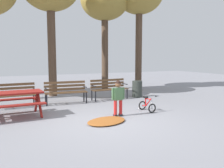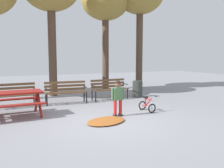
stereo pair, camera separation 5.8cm
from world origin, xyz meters
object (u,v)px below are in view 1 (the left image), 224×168
trash_bin (137,89)px  kids_bicycle (147,105)px  park_bench_left (66,90)px  child_standing (118,95)px  park_bench_far_left (12,93)px  park_bench_right (109,87)px  picnic_table (11,98)px

trash_bin → kids_bicycle: bearing=-114.8°
park_bench_left → child_standing: child_standing is taller
trash_bin → park_bench_far_left: bearing=179.6°
kids_bicycle → park_bench_far_left: bearing=147.1°
kids_bicycle → trash_bin: trash_bin is taller
park_bench_left → child_standing: (0.90, -2.67, 0.14)m
park_bench_left → trash_bin: bearing=1.0°
park_bench_left → child_standing: bearing=-71.3°
park_bench_far_left → trash_bin: 5.17m
park_bench_far_left → park_bench_left: size_ratio=0.99×
park_bench_left → park_bench_right: 1.89m
trash_bin → park_bench_right: bearing=178.2°
park_bench_left → picnic_table: bearing=-145.1°
child_standing → kids_bicycle: bearing=9.0°
park_bench_far_left → park_bench_left: bearing=-2.7°
picnic_table → child_standing: size_ratio=1.69×
picnic_table → park_bench_left: size_ratio=1.14×
picnic_table → park_bench_far_left: size_ratio=1.15×
picnic_table → trash_bin: size_ratio=2.54×
park_bench_far_left → trash_bin: park_bench_far_left is taller
child_standing → picnic_table: bearing=156.9°
kids_bicycle → park_bench_right: bearing=94.2°
park_bench_far_left → child_standing: size_ratio=1.47×
picnic_table → kids_bicycle: size_ratio=3.19×
park_bench_right → kids_bicycle: size_ratio=2.79×
child_standing → kids_bicycle: (1.18, 0.19, -0.45)m
park_bench_right → child_standing: size_ratio=1.48×
park_bench_far_left → trash_bin: (5.17, -0.03, -0.15)m
park_bench_far_left → child_standing: bearing=-44.5°
park_bench_right → picnic_table: bearing=-158.8°
child_standing → trash_bin: bearing=49.2°
picnic_table → trash_bin: bearing=15.6°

